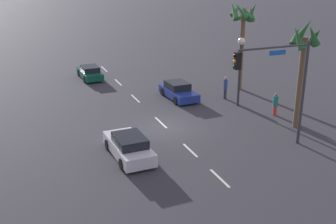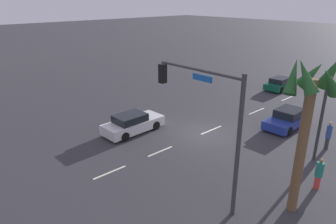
% 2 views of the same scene
% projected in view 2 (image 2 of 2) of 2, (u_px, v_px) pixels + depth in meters
% --- Properties ---
extents(ground_plane, '(220.00, 220.00, 0.00)m').
position_uv_depth(ground_plane, '(202.00, 134.00, 22.20)').
color(ground_plane, '#333338').
extents(lane_stripe_0, '(2.56, 0.14, 0.01)m').
position_uv_depth(lane_stripe_0, '(313.00, 88.00, 33.51)').
color(lane_stripe_0, silver).
rests_on(lane_stripe_0, ground_plane).
extents(lane_stripe_1, '(2.29, 0.14, 0.01)m').
position_uv_depth(lane_stripe_1, '(288.00, 98.00, 29.97)').
color(lane_stripe_1, silver).
rests_on(lane_stripe_1, ground_plane).
extents(lane_stripe_2, '(2.29, 0.14, 0.01)m').
position_uv_depth(lane_stripe_2, '(257.00, 111.00, 26.59)').
color(lane_stripe_2, silver).
rests_on(lane_stripe_2, ground_plane).
extents(lane_stripe_3, '(2.27, 0.14, 0.01)m').
position_uv_depth(lane_stripe_3, '(211.00, 130.00, 22.81)').
color(lane_stripe_3, silver).
rests_on(lane_stripe_3, ground_plane).
extents(lane_stripe_4, '(2.02, 0.14, 0.01)m').
position_uv_depth(lane_stripe_4, '(160.00, 151.00, 19.66)').
color(lane_stripe_4, silver).
rests_on(lane_stripe_4, ground_plane).
extents(lane_stripe_5, '(2.11, 0.14, 0.01)m').
position_uv_depth(lane_stripe_5, '(110.00, 172.00, 17.30)').
color(lane_stripe_5, silver).
rests_on(lane_stripe_5, ground_plane).
extents(car_0, '(4.31, 1.93, 1.28)m').
position_uv_depth(car_0, '(280.00, 84.00, 32.79)').
color(car_0, '#0F5138').
rests_on(car_0, ground_plane).
extents(car_1, '(4.34, 2.10, 1.37)m').
position_uv_depth(car_1, '(287.00, 119.00, 23.24)').
color(car_1, navy).
rests_on(car_1, ground_plane).
extents(car_2, '(4.64, 2.07, 1.40)m').
position_uv_depth(car_2, '(133.00, 123.00, 22.35)').
color(car_2, silver).
rests_on(car_2, ground_plane).
extents(traffic_signal, '(0.32, 5.11, 6.52)m').
position_uv_depth(traffic_signal, '(209.00, 114.00, 13.62)').
color(traffic_signal, '#38383D').
rests_on(traffic_signal, ground_plane).
extents(streetlamp, '(0.56, 0.56, 5.42)m').
position_uv_depth(streetlamp, '(325.00, 99.00, 17.36)').
color(streetlamp, '#2D2D33').
rests_on(streetlamp, ground_plane).
extents(pedestrian_0, '(0.44, 0.44, 1.92)m').
position_uv_depth(pedestrian_0, '(329.00, 135.00, 19.63)').
color(pedestrian_0, '#333338').
rests_on(pedestrian_0, ground_plane).
extents(pedestrian_1, '(0.52, 0.52, 1.72)m').
position_uv_depth(pedestrian_1, '(319.00, 173.00, 15.57)').
color(pedestrian_1, '#BF3833').
rests_on(pedestrian_1, ground_plane).
extents(palm_tree_0, '(2.24, 2.26, 7.37)m').
position_uv_depth(palm_tree_0, '(310.00, 102.00, 12.50)').
color(palm_tree_0, brown).
rests_on(palm_tree_0, ground_plane).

